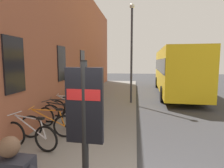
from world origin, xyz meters
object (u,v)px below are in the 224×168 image
(bicycle_mid_rack, at_px, (58,117))
(city_bus, at_px, (176,69))
(bicycle_by_door, at_px, (69,107))
(pedestrian_near_bus, at_px, (101,82))
(street_lamp, at_px, (132,46))
(transit_info_sign, at_px, (85,116))
(bicycle_end_of_row, at_px, (30,135))
(bicycle_under_window, at_px, (64,112))
(bicycle_nearest_sign, at_px, (77,103))
(bicycle_leaning_wall, at_px, (48,125))

(bicycle_mid_rack, relative_size, city_bus, 0.16)
(bicycle_by_door, bearing_deg, bicycle_mid_rack, -175.80)
(pedestrian_near_bus, distance_m, street_lamp, 3.05)
(pedestrian_near_bus, bearing_deg, city_bus, -58.06)
(transit_info_sign, height_order, city_bus, city_bus)
(bicycle_end_of_row, bearing_deg, transit_info_sign, -134.08)
(bicycle_mid_rack, relative_size, bicycle_under_window, 1.02)
(pedestrian_near_bus, xyz_separation_m, street_lamp, (-0.88, -1.93, 2.19))
(bicycle_mid_rack, xyz_separation_m, bicycle_under_window, (0.74, 0.06, 0.00))
(bicycle_nearest_sign, bearing_deg, transit_info_sign, -161.45)
(transit_info_sign, bearing_deg, bicycle_end_of_row, 45.92)
(bicycle_leaning_wall, relative_size, city_bus, 0.17)
(bicycle_leaning_wall, distance_m, bicycle_by_door, 2.35)
(bicycle_mid_rack, height_order, pedestrian_near_bus, pedestrian_near_bus)
(bicycle_end_of_row, relative_size, street_lamp, 0.32)
(bicycle_mid_rack, bearing_deg, bicycle_leaning_wall, -177.66)
(bicycle_by_door, relative_size, transit_info_sign, 0.73)
(bicycle_under_window, xyz_separation_m, city_bus, (7.99, -5.85, 1.41))
(bicycle_under_window, bearing_deg, pedestrian_near_bus, -7.51)
(city_bus, relative_size, street_lamp, 1.92)
(transit_info_sign, xyz_separation_m, pedestrian_near_bus, (9.16, 1.44, -0.54))
(bicycle_leaning_wall, bearing_deg, transit_info_sign, -145.29)
(city_bus, distance_m, street_lamp, 5.49)
(city_bus, height_order, pedestrian_near_bus, city_bus)
(bicycle_leaning_wall, relative_size, transit_info_sign, 0.73)
(bicycle_by_door, relative_size, bicycle_nearest_sign, 1.00)
(bicycle_nearest_sign, height_order, street_lamp, street_lamp)
(pedestrian_near_bus, bearing_deg, street_lamp, -114.63)
(bicycle_by_door, distance_m, city_bus, 9.44)
(bicycle_under_window, height_order, city_bus, city_bus)
(bicycle_leaning_wall, height_order, transit_info_sign, transit_info_sign)
(bicycle_leaning_wall, xyz_separation_m, bicycle_mid_rack, (0.85, 0.03, -0.00))
(bicycle_under_window, relative_size, bicycle_nearest_sign, 0.97)
(bicycle_nearest_sign, relative_size, transit_info_sign, 0.73)
(bicycle_under_window, distance_m, city_bus, 10.00)
(bicycle_nearest_sign, bearing_deg, bicycle_under_window, 179.30)
(bicycle_by_door, height_order, transit_info_sign, transit_info_sign)
(transit_info_sign, distance_m, pedestrian_near_bus, 9.29)
(bicycle_by_door, distance_m, pedestrian_near_bus, 4.09)
(bicycle_by_door, distance_m, bicycle_nearest_sign, 0.90)
(city_bus, bearing_deg, transit_info_sign, 163.04)
(bicycle_leaning_wall, relative_size, bicycle_nearest_sign, 1.00)
(street_lamp, bearing_deg, bicycle_end_of_row, 157.59)
(bicycle_nearest_sign, distance_m, pedestrian_near_bus, 3.20)
(bicycle_under_window, height_order, bicycle_by_door, same)
(bicycle_leaning_wall, height_order, bicycle_under_window, same)
(bicycle_nearest_sign, height_order, city_bus, city_bus)
(bicycle_mid_rack, distance_m, bicycle_under_window, 0.74)
(bicycle_under_window, relative_size, transit_info_sign, 0.70)
(bicycle_end_of_row, bearing_deg, bicycle_leaning_wall, -8.49)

